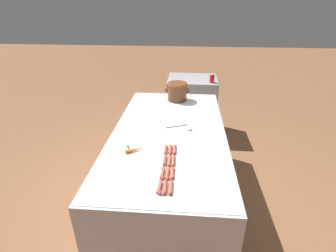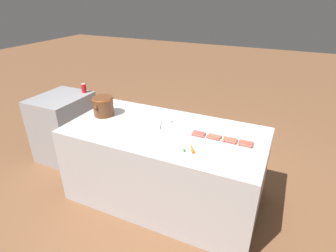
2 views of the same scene
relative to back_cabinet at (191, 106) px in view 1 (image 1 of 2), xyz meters
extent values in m
plane|color=brown|center=(-0.23, -1.68, -0.45)|extent=(20.00, 20.00, 0.00)
cube|color=#BCBCC1|center=(-0.23, -1.68, -0.01)|extent=(1.05, 2.08, 0.88)
cube|color=silver|center=(-0.23, -1.68, 0.43)|extent=(1.03, 2.04, 0.00)
cube|color=#A0A0A4|center=(0.00, 0.00, 0.00)|extent=(0.75, 0.62, 0.91)
cylinder|color=#B65747|center=(-0.23, -2.50, 0.44)|extent=(0.03, 0.11, 0.03)
sphere|color=#B65747|center=(-0.22, -2.56, 0.44)|extent=(0.03, 0.03, 0.03)
sphere|color=#B65747|center=(-0.23, -2.45, 0.44)|extent=(0.03, 0.03, 0.03)
cylinder|color=#BC5444|center=(-0.23, -2.36, 0.44)|extent=(0.03, 0.11, 0.03)
sphere|color=#BC5444|center=(-0.22, -2.41, 0.44)|extent=(0.03, 0.03, 0.03)
sphere|color=#BC5444|center=(-0.23, -2.30, 0.44)|extent=(0.03, 0.03, 0.03)
cylinder|color=#B35342|center=(-0.23, -2.19, 0.44)|extent=(0.03, 0.11, 0.03)
sphere|color=#B35342|center=(-0.23, -2.25, 0.44)|extent=(0.03, 0.03, 0.03)
sphere|color=#B35342|center=(-0.23, -2.14, 0.44)|extent=(0.03, 0.03, 0.03)
cylinder|color=#B55447|center=(-0.23, -2.04, 0.44)|extent=(0.03, 0.11, 0.03)
sphere|color=#B55447|center=(-0.23, -2.09, 0.44)|extent=(0.03, 0.03, 0.03)
sphere|color=#B55447|center=(-0.23, -1.98, 0.44)|extent=(0.03, 0.03, 0.03)
cylinder|color=#B25040|center=(-0.20, -2.50, 0.44)|extent=(0.03, 0.11, 0.03)
sphere|color=#B25040|center=(-0.20, -2.56, 0.44)|extent=(0.03, 0.03, 0.03)
sphere|color=#B25040|center=(-0.20, -2.44, 0.44)|extent=(0.03, 0.03, 0.03)
cylinder|color=#B25C42|center=(-0.19, -2.35, 0.44)|extent=(0.03, 0.11, 0.03)
sphere|color=#B25C42|center=(-0.19, -2.41, 0.44)|extent=(0.03, 0.03, 0.03)
sphere|color=#B25C42|center=(-0.20, -2.30, 0.44)|extent=(0.03, 0.03, 0.03)
cylinder|color=#B85946|center=(-0.19, -2.20, 0.44)|extent=(0.03, 0.11, 0.03)
sphere|color=#B85946|center=(-0.19, -2.25, 0.44)|extent=(0.03, 0.03, 0.03)
sphere|color=#B85946|center=(-0.19, -2.14, 0.44)|extent=(0.03, 0.03, 0.03)
cylinder|color=#B64F43|center=(-0.19, -2.04, 0.44)|extent=(0.03, 0.11, 0.03)
sphere|color=#B64F43|center=(-0.19, -2.09, 0.44)|extent=(0.03, 0.03, 0.03)
sphere|color=#B64F43|center=(-0.20, -1.98, 0.44)|extent=(0.03, 0.03, 0.03)
cylinder|color=#BD593E|center=(-0.16, -2.50, 0.44)|extent=(0.03, 0.11, 0.03)
sphere|color=#BD593E|center=(-0.16, -2.56, 0.44)|extent=(0.03, 0.03, 0.03)
sphere|color=#BD593E|center=(-0.16, -2.45, 0.44)|extent=(0.03, 0.03, 0.03)
cylinder|color=#BC5C3E|center=(-0.16, -2.35, 0.44)|extent=(0.03, 0.11, 0.03)
sphere|color=#BC5C3E|center=(-0.16, -2.41, 0.44)|extent=(0.03, 0.03, 0.03)
sphere|color=#BC5C3E|center=(-0.15, -2.29, 0.44)|extent=(0.03, 0.03, 0.03)
cylinder|color=#BF5943|center=(-0.16, -2.20, 0.44)|extent=(0.03, 0.11, 0.03)
sphere|color=#BF5943|center=(-0.16, -2.25, 0.44)|extent=(0.03, 0.03, 0.03)
sphere|color=#BF5943|center=(-0.16, -2.14, 0.44)|extent=(0.03, 0.03, 0.03)
cylinder|color=#B25144|center=(-0.16, -2.03, 0.44)|extent=(0.03, 0.11, 0.03)
sphere|color=#B25144|center=(-0.16, -2.09, 0.44)|extent=(0.03, 0.03, 0.03)
sphere|color=#B25144|center=(-0.16, -1.98, 0.44)|extent=(0.03, 0.03, 0.03)
cylinder|color=brown|center=(-0.19, -0.88, 0.54)|extent=(0.23, 0.23, 0.22)
torus|color=#9E4A1B|center=(-0.19, -0.88, 0.64)|extent=(0.24, 0.24, 0.03)
torus|color=brown|center=(-0.31, -0.88, 0.56)|extent=(0.07, 0.02, 0.07)
torus|color=brown|center=(-0.08, -0.88, 0.56)|extent=(0.07, 0.02, 0.07)
cylinder|color=#B7B7BC|center=(-0.16, -1.60, 0.44)|extent=(0.21, 0.10, 0.01)
ellipsoid|color=#B7B7BC|center=(-0.04, -1.65, 0.44)|extent=(0.07, 0.08, 0.02)
cone|color=orange|center=(-0.48, -2.07, 0.45)|extent=(0.16, 0.11, 0.03)
sphere|color=#387F2D|center=(-0.55, -2.02, 0.45)|extent=(0.02, 0.02, 0.02)
cylinder|color=red|center=(0.27, -0.20, 0.51)|extent=(0.07, 0.07, 0.12)
cylinder|color=silver|center=(0.27, -0.20, 0.58)|extent=(0.06, 0.06, 0.00)
camera|label=1|loc=(-0.07, -3.80, 1.55)|focal=27.18mm
camera|label=2|loc=(-2.48, -2.75, 1.72)|focal=28.93mm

